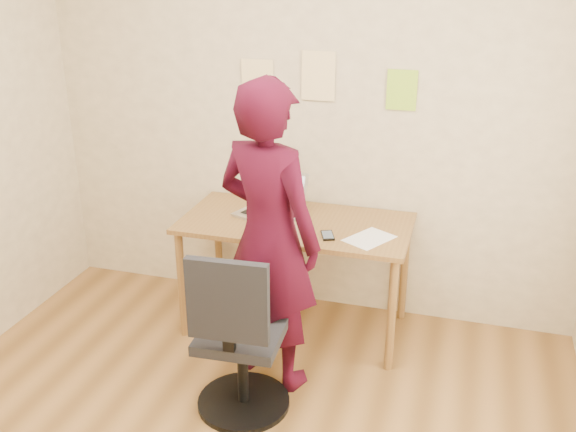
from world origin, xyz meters
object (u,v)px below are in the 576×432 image
(laptop, at_px, (272,206))
(office_chair, at_px, (238,346))
(desk, at_px, (296,234))
(phone, at_px, (328,235))
(person, at_px, (269,238))

(laptop, height_order, office_chair, laptop)
(office_chair, bearing_deg, desk, 83.76)
(laptop, relative_size, phone, 3.08)
(laptop, xyz_separation_m, person, (0.18, -0.61, 0.07))
(phone, bearing_deg, office_chair, -131.79)
(laptop, bearing_deg, phone, -9.11)
(laptop, distance_m, phone, 0.48)
(desk, xyz_separation_m, office_chair, (-0.05, -0.91, -0.25))
(person, bearing_deg, phone, -102.56)
(office_chair, distance_m, person, 0.58)
(desk, relative_size, laptop, 3.04)
(desk, bearing_deg, office_chair, -92.96)
(phone, bearing_deg, person, -143.07)
(laptop, relative_size, person, 0.27)
(laptop, bearing_deg, person, -52.88)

